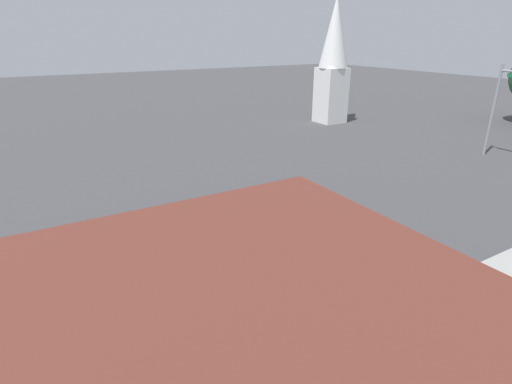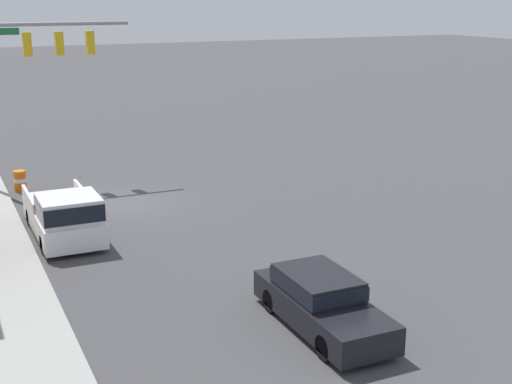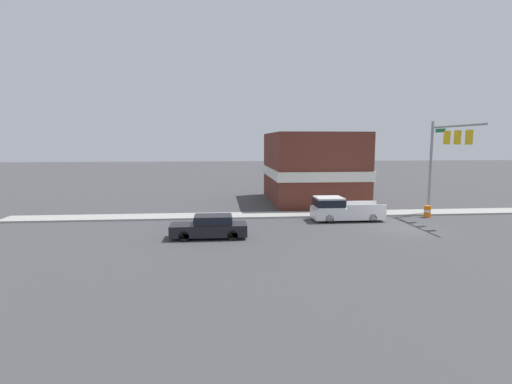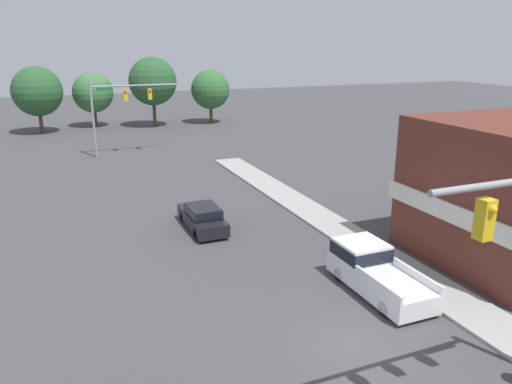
% 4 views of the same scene
% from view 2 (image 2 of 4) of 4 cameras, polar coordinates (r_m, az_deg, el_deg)
% --- Properties ---
extents(ground_plane, '(200.00, 200.00, 0.00)m').
position_cam_2_polar(ground_plane, '(30.79, -10.16, -0.94)').
color(ground_plane, '#424244').
extents(near_signal_assembly, '(6.88, 0.49, 7.83)m').
position_cam_2_polar(near_signal_assembly, '(33.82, -17.69, 9.98)').
color(near_signal_assembly, gray).
rests_on(near_signal_assembly, ground).
extents(car_lead, '(1.79, 4.86, 1.47)m').
position_cam_2_polar(car_lead, '(19.18, 5.21, -8.62)').
color(car_lead, black).
rests_on(car_lead, ground).
extents(pickup_truck_parked, '(2.14, 5.48, 1.87)m').
position_cam_2_polar(pickup_truck_parked, '(26.62, -15.04, -1.79)').
color(pickup_truck_parked, black).
rests_on(pickup_truck_parked, ground).
extents(construction_barrel, '(0.56, 0.56, 0.95)m').
position_cam_2_polar(construction_barrel, '(33.82, -18.35, 0.84)').
color(construction_barrel, orange).
rests_on(construction_barrel, ground).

